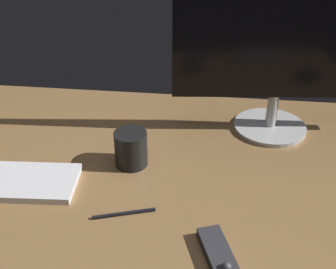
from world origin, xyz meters
TOP-DOWN VIEW (x-y plane):
  - desk at (0.00, 0.00)cm, footprint 140.00×84.00cm
  - monitor at (29.04, 23.25)cm, footprint 57.42×20.91cm
  - media_remote at (15.34, -29.22)cm, footprint 10.00×16.65cm
  - coffee_mug at (-7.89, 1.31)cm, footprint 8.38×8.38cm
  - pen at (-5.96, -17.87)cm, footprint 13.55×5.05cm

SIDE VIEW (x-z plane):
  - desk at x=0.00cm, z-range 0.00..2.00cm
  - pen at x=-5.96cm, z-range 2.00..2.79cm
  - media_remote at x=15.34cm, z-range 1.42..4.94cm
  - coffee_mug at x=-7.89cm, z-range 2.00..11.33cm
  - monitor at x=29.04cm, z-range 4.89..51.66cm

